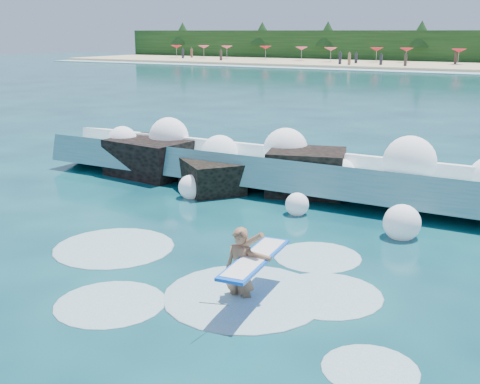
# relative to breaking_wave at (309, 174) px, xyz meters

# --- Properties ---
(ground) EXTENTS (200.00, 200.00, 0.00)m
(ground) POSITION_rel_breaking_wave_xyz_m (-1.17, -6.95, -0.57)
(ground) COLOR #072C3B
(ground) RESTS_ON ground
(breaking_wave) EXTENTS (18.90, 2.90, 1.63)m
(breaking_wave) POSITION_rel_breaking_wave_xyz_m (0.00, 0.00, 0.00)
(breaking_wave) COLOR teal
(breaking_wave) RESTS_ON ground
(rock_cluster) EXTENTS (8.53, 3.66, 1.60)m
(rock_cluster) POSITION_rel_breaking_wave_xyz_m (-3.10, -0.59, -0.06)
(rock_cluster) COLOR black
(rock_cluster) RESTS_ON ground
(surfer_with_board) EXTENTS (0.98, 2.88, 1.69)m
(surfer_with_board) POSITION_rel_breaking_wave_xyz_m (2.04, -7.83, 0.06)
(surfer_with_board) COLOR #946445
(surfer_with_board) RESTS_ON ground
(wave_spray) EXTENTS (15.23, 4.41, 2.14)m
(wave_spray) POSITION_rel_breaking_wave_xyz_m (0.25, -0.22, 0.49)
(wave_spray) COLOR white
(wave_spray) RESTS_ON ground
(surf_foam) EXTENTS (8.99, 6.14, 0.16)m
(surf_foam) POSITION_rel_breaking_wave_xyz_m (1.03, -7.34, -0.57)
(surf_foam) COLOR silver
(surf_foam) RESTS_ON ground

